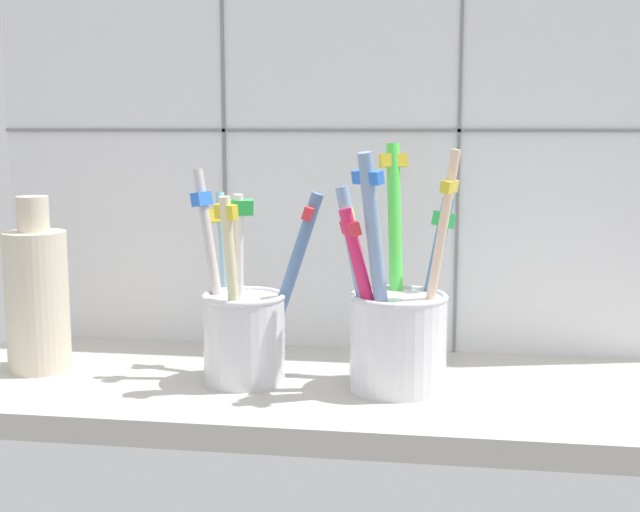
% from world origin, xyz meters
% --- Properties ---
extents(counter_slab, '(0.64, 0.22, 0.02)m').
position_xyz_m(counter_slab, '(0.00, 0.00, 0.01)').
color(counter_slab, '#BCB7AD').
rests_on(counter_slab, ground).
extents(tile_wall_back, '(0.64, 0.02, 0.45)m').
position_xyz_m(tile_wall_back, '(0.00, 0.12, 0.22)').
color(tile_wall_back, white).
rests_on(tile_wall_back, ground).
extents(toothbrush_cup_left, '(0.11, 0.09, 0.17)m').
position_xyz_m(toothbrush_cup_left, '(-0.06, -0.01, 0.07)').
color(toothbrush_cup_left, silver).
rests_on(toothbrush_cup_left, counter_slab).
extents(toothbrush_cup_right, '(0.10, 0.09, 0.19)m').
position_xyz_m(toothbrush_cup_right, '(0.06, -0.01, 0.07)').
color(toothbrush_cup_right, white).
rests_on(toothbrush_cup_right, counter_slab).
extents(ceramic_vase, '(0.05, 0.05, 0.15)m').
position_xyz_m(ceramic_vase, '(-0.24, 0.00, 0.08)').
color(ceramic_vase, beige).
rests_on(ceramic_vase, counter_slab).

